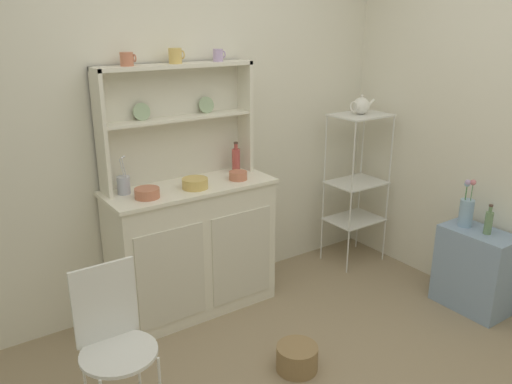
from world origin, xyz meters
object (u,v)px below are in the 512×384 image
at_px(bowl_mixing_large, 147,193).
at_px(oil_bottle, 489,222).
at_px(hutch_cabinet, 193,247).
at_px(porcelain_teapot, 361,106).
at_px(wire_chair, 113,335).
at_px(jam_bottle, 236,160).
at_px(side_shelf_blue, 474,270).
at_px(utensil_jar, 124,185).
at_px(bakers_rack, 357,173).
at_px(flower_vase, 466,210).
at_px(hutch_shelf_unit, 175,114).
at_px(cup_terracotta_0, 127,59).
at_px(floor_basket, 297,358).

distance_m(bowl_mixing_large, oil_bottle, 2.21).
height_order(hutch_cabinet, porcelain_teapot, porcelain_teapot).
xyz_separation_m(wire_chair, jam_bottle, (1.23, 0.86, 0.47)).
bearing_deg(wire_chair, bowl_mixing_large, 51.30).
height_order(hutch_cabinet, jam_bottle, jam_bottle).
relative_size(side_shelf_blue, bowl_mixing_large, 3.81).
bearing_deg(utensil_jar, bowl_mixing_large, -60.10).
distance_m(bakers_rack, bowl_mixing_large, 1.78).
distance_m(bowl_mixing_large, flower_vase, 2.13).
relative_size(hutch_shelf_unit, bowl_mixing_large, 6.91).
distance_m(bakers_rack, cup_terracotta_0, 2.00).
distance_m(cup_terracotta_0, bowl_mixing_large, 0.79).
height_order(jam_bottle, oil_bottle, jam_bottle).
bearing_deg(cup_terracotta_0, hutch_cabinet, -21.50).
xyz_separation_m(cup_terracotta_0, flower_vase, (1.90, -1.10, -1.01)).
xyz_separation_m(wire_chair, cup_terracotta_0, (0.51, 0.89, 1.18)).
bearing_deg(floor_basket, oil_bottle, -8.30).
distance_m(jam_bottle, utensil_jar, 0.82).
bearing_deg(bakers_rack, cup_terracotta_0, 173.47).
relative_size(hutch_shelf_unit, bakers_rack, 0.85).
height_order(hutch_cabinet, flower_vase, flower_vase).
height_order(floor_basket, porcelain_teapot, porcelain_teapot).
bearing_deg(floor_basket, bowl_mixing_large, 119.46).
bearing_deg(side_shelf_blue, jam_bottle, 134.87).
bearing_deg(side_shelf_blue, hutch_cabinet, 145.41).
distance_m(bowl_mixing_large, porcelain_teapot, 1.81).
height_order(cup_terracotta_0, oil_bottle, cup_terracotta_0).
xyz_separation_m(hutch_cabinet, cup_terracotta_0, (-0.31, 0.12, 1.24)).
height_order(bakers_rack, floor_basket, bakers_rack).
bearing_deg(wire_chair, porcelain_teapot, 13.83).
relative_size(bakers_rack, wire_chair, 1.44).
height_order(hutch_shelf_unit, side_shelf_blue, hutch_shelf_unit).
distance_m(hutch_shelf_unit, jam_bottle, 0.55).
height_order(hutch_shelf_unit, cup_terracotta_0, cup_terracotta_0).
bearing_deg(flower_vase, hutch_shelf_unit, 144.30).
distance_m(hutch_cabinet, bowl_mixing_large, 0.57).
xyz_separation_m(bakers_rack, flower_vase, (0.14, -0.90, -0.07)).
height_order(side_shelf_blue, utensil_jar, utensil_jar).
bearing_deg(bowl_mixing_large, bakers_rack, -0.17).
relative_size(jam_bottle, utensil_jar, 0.88).
xyz_separation_m(wire_chair, floor_basket, (0.98, -0.17, -0.44)).
relative_size(bowl_mixing_large, jam_bottle, 0.70).
xyz_separation_m(hutch_shelf_unit, bakers_rack, (1.45, -0.24, -0.58)).
bearing_deg(hutch_cabinet, side_shelf_blue, -34.59).
relative_size(hutch_shelf_unit, cup_terracotta_0, 11.37).
bearing_deg(porcelain_teapot, hutch_cabinet, 176.89).
relative_size(floor_basket, jam_bottle, 1.11).
distance_m(jam_bottle, oil_bottle, 1.73).
bearing_deg(flower_vase, hutch_cabinet, 148.43).
bearing_deg(cup_terracotta_0, utensil_jar, -155.84).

